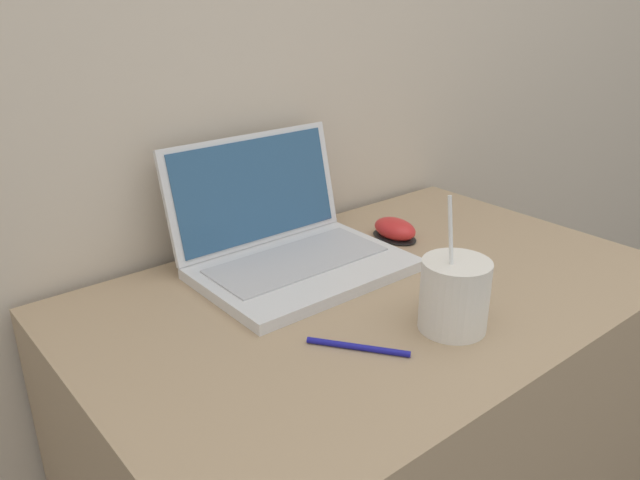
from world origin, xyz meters
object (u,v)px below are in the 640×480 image
pen (358,347)px  laptop (287,242)px  drink_cup (454,294)px  computer_mouse (395,230)px

pen → laptop: bearing=72.2°
drink_cup → pen: size_ratio=1.65×
laptop → pen: size_ratio=2.87×
computer_mouse → pen: size_ratio=0.81×
laptop → computer_mouse: 0.25m
laptop → computer_mouse: laptop is taller
drink_cup → pen: bearing=163.5°
computer_mouse → pen: (-0.34, -0.26, -0.01)m
pen → drink_cup: bearing=-16.5°
laptop → pen: 0.31m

